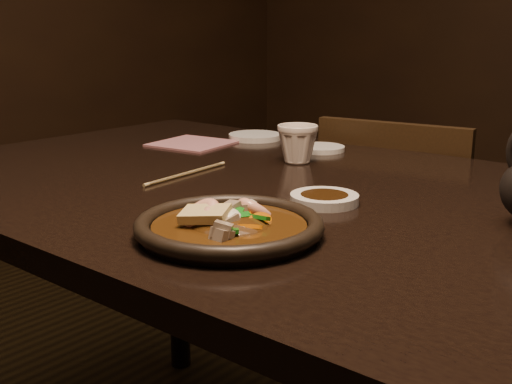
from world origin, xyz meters
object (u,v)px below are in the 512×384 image
Objects in this scene: plate at (229,227)px; tea_cup at (297,142)px; table at (303,234)px; chair at (401,260)px.

tea_cup is at bearing 115.58° from plate.
tea_cup is (-0.21, 0.44, 0.03)m from plate.
chair reaches higher than table.
tea_cup is at bearing 73.67° from chair.
table is 0.28m from plate.
tea_cup reaches higher than plate.
tea_cup is (-0.06, -0.38, 0.35)m from chair.
table is 0.26m from tea_cup.
table is 1.98× the size of chair.
table is 19.12× the size of tea_cup.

